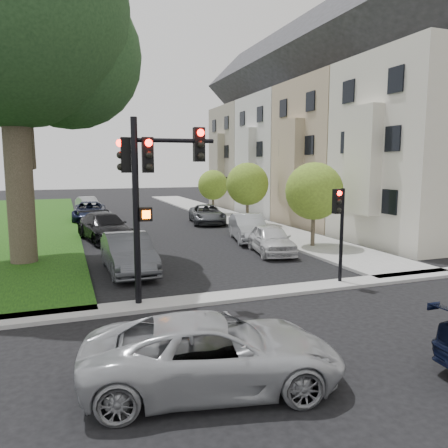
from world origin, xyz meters
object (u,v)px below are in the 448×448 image
object	(u,v)px
small_tree_c	(213,185)
traffic_signal_secondary	(339,218)
car_parked_5	(128,253)
car_parked_8	(90,211)
car_parked_0	(271,239)
car_parked_7	(105,222)
small_tree_b	(247,184)
car_parked_1	(248,228)
car_parked_9	(88,204)
traffic_signal_main	(150,178)
eucalyptus	(7,7)
small_tree_a	(314,191)
car_parked_2	(207,214)
car_cross_near	(214,352)
car_parked_6	(105,227)

from	to	relation	value
small_tree_c	traffic_signal_secondary	bearing A→B (deg)	-97.35
car_parked_5	car_parked_8	size ratio (longest dim) A/B	0.90
car_parked_0	car_parked_7	distance (m)	11.96
small_tree_b	car_parked_0	size ratio (longest dim) A/B	1.07
car_parked_1	car_parked_9	xyz separation A→B (m)	(-7.64, 19.46, -0.08)
car_parked_5	traffic_signal_main	bearing A→B (deg)	-90.05
car_parked_5	car_parked_9	world-z (taller)	car_parked_5
car_parked_0	car_parked_9	xyz separation A→B (m)	(-7.27, 23.06, -0.03)
eucalyptus	traffic_signal_main	distance (m)	10.78
small_tree_a	car_parked_5	xyz separation A→B (m)	(-9.69, -1.94, -2.16)
small_tree_c	car_parked_5	xyz separation A→B (m)	(-9.69, -17.97, -1.77)
car_parked_2	car_parked_5	distance (m)	14.86
car_cross_near	car_parked_1	size ratio (longest dim) A/B	1.09
eucalyptus	car_parked_2	world-z (taller)	eucalyptus
small_tree_c	small_tree_a	bearing A→B (deg)	-90.00
car_parked_6	car_parked_1	bearing A→B (deg)	-30.67
small_tree_a	car_parked_9	xyz separation A→B (m)	(-9.94, 22.54, -2.26)
small_tree_b	traffic_signal_secondary	size ratio (longest dim) A/B	1.28
small_tree_b	car_parked_0	world-z (taller)	small_tree_b
car_parked_0	car_parked_5	bearing A→B (deg)	-158.87
small_tree_b	car_parked_2	distance (m)	3.91
small_tree_b	small_tree_c	world-z (taller)	small_tree_b
car_cross_near	car_parked_0	world-z (taller)	car_parked_0
small_tree_c	car_parked_9	world-z (taller)	small_tree_c
traffic_signal_main	car_parked_1	distance (m)	12.29
small_tree_b	car_cross_near	world-z (taller)	small_tree_b
small_tree_c	car_parked_2	distance (m)	5.89
small_tree_a	car_parked_9	distance (m)	24.73
traffic_signal_secondary	car_parked_0	bearing A→B (deg)	87.78
car_parked_7	car_parked_0	bearing A→B (deg)	-53.51
small_tree_c	car_parked_1	bearing A→B (deg)	-100.05
small_tree_b	car_parked_9	xyz separation A→B (m)	(-9.94, 13.95, -2.27)
car_parked_0	small_tree_c	bearing A→B (deg)	90.58
car_parked_0	eucalyptus	bearing A→B (deg)	-178.23
car_parked_1	car_parked_8	size ratio (longest dim) A/B	0.87
eucalyptus	car_parked_8	distance (m)	17.81
car_parked_8	car_parked_2	bearing A→B (deg)	-25.42
car_parked_8	small_tree_c	bearing A→B (deg)	7.53
car_parked_1	car_parked_2	world-z (taller)	car_parked_1
car_parked_2	car_cross_near	bearing A→B (deg)	-97.75
small_tree_b	car_parked_6	world-z (taller)	small_tree_b
car_parked_2	car_parked_8	size ratio (longest dim) A/B	0.93
traffic_signal_secondary	car_parked_2	size ratio (longest dim) A/B	0.71
eucalyptus	car_cross_near	size ratio (longest dim) A/B	3.08
car_parked_5	car_parked_7	distance (m)	11.14
small_tree_c	car_parked_2	world-z (taller)	small_tree_c
car_parked_1	car_parked_6	distance (m)	8.11
traffic_signal_main	car_cross_near	world-z (taller)	traffic_signal_main
small_tree_c	small_tree_b	bearing A→B (deg)	-90.00
small_tree_b	car_parked_9	distance (m)	17.28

